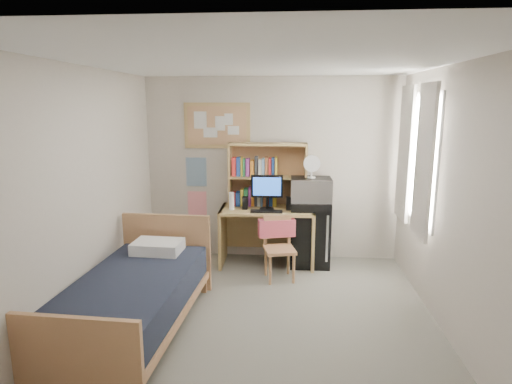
# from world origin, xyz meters

# --- Properties ---
(floor) EXTENTS (3.60, 4.20, 0.02)m
(floor) POSITION_xyz_m (0.00, 0.00, -0.01)
(floor) COLOR gray
(floor) RESTS_ON ground
(ceiling) EXTENTS (3.60, 4.20, 0.02)m
(ceiling) POSITION_xyz_m (0.00, 0.00, 2.60)
(ceiling) COLOR white
(ceiling) RESTS_ON wall_back
(wall_back) EXTENTS (3.60, 0.04, 2.60)m
(wall_back) POSITION_xyz_m (0.00, 2.10, 1.30)
(wall_back) COLOR beige
(wall_back) RESTS_ON floor
(wall_front) EXTENTS (3.60, 0.04, 2.60)m
(wall_front) POSITION_xyz_m (0.00, -2.10, 1.30)
(wall_front) COLOR beige
(wall_front) RESTS_ON floor
(wall_left) EXTENTS (0.04, 4.20, 2.60)m
(wall_left) POSITION_xyz_m (-1.80, 0.00, 1.30)
(wall_left) COLOR beige
(wall_left) RESTS_ON floor
(wall_right) EXTENTS (0.04, 4.20, 2.60)m
(wall_right) POSITION_xyz_m (1.80, 0.00, 1.30)
(wall_right) COLOR beige
(wall_right) RESTS_ON floor
(window_unit) EXTENTS (0.10, 1.40, 1.70)m
(window_unit) POSITION_xyz_m (1.75, 1.20, 1.60)
(window_unit) COLOR white
(window_unit) RESTS_ON wall_right
(curtain_left) EXTENTS (0.04, 0.55, 1.70)m
(curtain_left) POSITION_xyz_m (1.72, 0.80, 1.60)
(curtain_left) COLOR silver
(curtain_left) RESTS_ON wall_right
(curtain_right) EXTENTS (0.04, 0.55, 1.70)m
(curtain_right) POSITION_xyz_m (1.72, 1.60, 1.60)
(curtain_right) COLOR silver
(curtain_right) RESTS_ON wall_right
(bulletin_board) EXTENTS (0.94, 0.03, 0.64)m
(bulletin_board) POSITION_xyz_m (-0.78, 2.08, 1.92)
(bulletin_board) COLOR tan
(bulletin_board) RESTS_ON wall_back
(poster_wave) EXTENTS (0.30, 0.01, 0.42)m
(poster_wave) POSITION_xyz_m (-1.10, 2.09, 1.25)
(poster_wave) COLOR #225689
(poster_wave) RESTS_ON wall_back
(poster_japan) EXTENTS (0.28, 0.01, 0.36)m
(poster_japan) POSITION_xyz_m (-1.10, 2.09, 0.78)
(poster_japan) COLOR red
(poster_japan) RESTS_ON wall_back
(desk) EXTENTS (1.30, 0.67, 0.81)m
(desk) POSITION_xyz_m (-0.05, 1.76, 0.40)
(desk) COLOR tan
(desk) RESTS_ON floor
(desk_chair) EXTENTS (0.49, 0.49, 0.81)m
(desk_chair) POSITION_xyz_m (0.14, 1.22, 0.41)
(desk_chair) COLOR tan
(desk_chair) RESTS_ON floor
(mini_fridge) EXTENTS (0.55, 0.55, 0.92)m
(mini_fridge) POSITION_xyz_m (0.55, 1.81, 0.46)
(mini_fridge) COLOR black
(mini_fridge) RESTS_ON floor
(bed) EXTENTS (1.13, 2.12, 0.57)m
(bed) POSITION_xyz_m (-1.26, -0.20, 0.28)
(bed) COLOR black
(bed) RESTS_ON floor
(hutch) EXTENTS (1.09, 0.30, 0.89)m
(hutch) POSITION_xyz_m (-0.05, 1.91, 1.25)
(hutch) COLOR tan
(hutch) RESTS_ON desk
(monitor) EXTENTS (0.43, 0.04, 0.46)m
(monitor) POSITION_xyz_m (-0.05, 1.70, 1.04)
(monitor) COLOR black
(monitor) RESTS_ON desk
(keyboard) EXTENTS (0.43, 0.14, 0.02)m
(keyboard) POSITION_xyz_m (-0.04, 1.56, 0.82)
(keyboard) COLOR black
(keyboard) RESTS_ON desk
(speaker_left) EXTENTS (0.07, 0.07, 0.18)m
(speaker_left) POSITION_xyz_m (-0.35, 1.69, 0.89)
(speaker_left) COLOR black
(speaker_left) RESTS_ON desk
(speaker_right) EXTENTS (0.08, 0.08, 0.18)m
(speaker_right) POSITION_xyz_m (0.25, 1.70, 0.89)
(speaker_right) COLOR black
(speaker_right) RESTS_ON desk
(water_bottle) EXTENTS (0.07, 0.07, 0.24)m
(water_bottle) POSITION_xyz_m (-0.53, 1.65, 0.93)
(water_bottle) COLOR white
(water_bottle) RESTS_ON desk
(hoodie) EXTENTS (0.50, 0.25, 0.23)m
(hoodie) POSITION_xyz_m (0.10, 1.42, 0.63)
(hoodie) COLOR #D65161
(hoodie) RESTS_ON desk_chair
(microwave) EXTENTS (0.55, 0.42, 0.32)m
(microwave) POSITION_xyz_m (0.55, 1.79, 1.08)
(microwave) COLOR silver
(microwave) RESTS_ON mini_fridge
(desk_fan) EXTENTS (0.23, 0.23, 0.28)m
(desk_fan) POSITION_xyz_m (0.55, 1.79, 1.38)
(desk_fan) COLOR white
(desk_fan) RESTS_ON microwave
(pillow) EXTENTS (0.56, 0.40, 0.13)m
(pillow) POSITION_xyz_m (-1.23, 0.55, 0.63)
(pillow) COLOR white
(pillow) RESTS_ON bed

